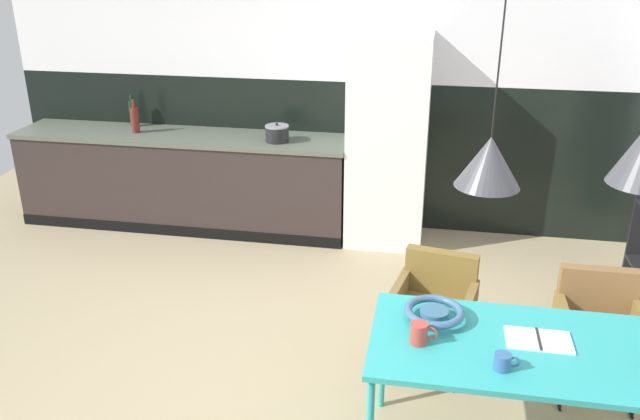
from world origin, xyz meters
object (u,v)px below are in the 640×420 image
object	(u,v)px
armchair_near_window	(599,317)
bottle_spice_small	(133,113)
cooking_pot	(277,133)
mug_wide_latte	(503,362)
refrigerator_column	(388,142)
fruit_bowl	(434,312)
mug_white_ceramic	(420,333)
dining_table	(539,355)
pendant_lamp_over_table_near	(489,161)
armchair_corner_seat	(436,296)
open_book	(539,340)
bottle_wine_green	(135,120)

from	to	relation	value
armchair_near_window	bottle_spice_small	size ratio (longest dim) A/B	2.47
cooking_pot	mug_wide_latte	bearing A→B (deg)	-58.31
refrigerator_column	armchair_near_window	xyz separation A→B (m)	(1.43, -1.94, -0.43)
cooking_pot	bottle_spice_small	distance (m)	1.50
fruit_bowl	mug_white_ceramic	xyz separation A→B (m)	(-0.07, -0.22, 0.01)
dining_table	mug_white_ceramic	bearing A→B (deg)	-172.99
pendant_lamp_over_table_near	refrigerator_column	bearing A→B (deg)	103.70
refrigerator_column	pendant_lamp_over_table_near	xyz separation A→B (m)	(0.65, -2.66, 0.72)
armchair_corner_seat	cooking_pot	bearing A→B (deg)	-39.93
dining_table	open_book	distance (m)	0.07
armchair_near_window	pendant_lamp_over_table_near	xyz separation A→B (m)	(-0.78, -0.72, 1.15)
pendant_lamp_over_table_near	bottle_spice_small	bearing A→B (deg)	137.49
armchair_corner_seat	mug_wide_latte	world-z (taller)	mug_wide_latte
mug_white_ceramic	cooking_pot	distance (m)	3.04
dining_table	armchair_corner_seat	xyz separation A→B (m)	(-0.50, 0.85, -0.20)
armchair_corner_seat	bottle_spice_small	xyz separation A→B (m)	(-2.93, 2.04, 0.54)
armchair_corner_seat	cooking_pot	xyz separation A→B (m)	(-1.45, 1.78, 0.48)
dining_table	mug_wide_latte	size ratio (longest dim) A/B	13.79
armchair_corner_seat	mug_white_ceramic	world-z (taller)	mug_white_ceramic
armchair_near_window	mug_white_ceramic	world-z (taller)	mug_white_ceramic
dining_table	bottle_spice_small	xyz separation A→B (m)	(-3.43, 2.89, 0.34)
open_book	mug_white_ceramic	bearing A→B (deg)	-167.99
mug_wide_latte	bottle_wine_green	xyz separation A→B (m)	(-3.12, 2.90, 0.24)
bottle_wine_green	open_book	bearing A→B (deg)	-38.48
dining_table	mug_wide_latte	xyz separation A→B (m)	(-0.19, -0.21, 0.09)
refrigerator_column	mug_white_ceramic	xyz separation A→B (m)	(0.40, -2.77, -0.13)
refrigerator_column	bottle_wine_green	xyz separation A→B (m)	(-2.34, -0.02, 0.09)
refrigerator_column	dining_table	bearing A→B (deg)	-70.14
mug_wide_latte	pendant_lamp_over_table_near	distance (m)	0.91
armchair_near_window	pendant_lamp_over_table_near	distance (m)	1.57
armchair_near_window	mug_wide_latte	distance (m)	1.21
dining_table	bottle_spice_small	world-z (taller)	bottle_spice_small
refrigerator_column	bottle_wine_green	bearing A→B (deg)	-179.58
mug_wide_latte	mug_white_ceramic	xyz separation A→B (m)	(-0.38, 0.14, 0.01)
mug_white_ceramic	fruit_bowl	bearing A→B (deg)	73.67
cooking_pot	armchair_corner_seat	bearing A→B (deg)	-50.84
bottle_spice_small	pendant_lamp_over_table_near	world-z (taller)	pendant_lamp_over_table_near
refrigerator_column	mug_wide_latte	distance (m)	3.02
fruit_bowl	bottle_wine_green	world-z (taller)	bottle_wine_green
bottle_wine_green	bottle_spice_small	bearing A→B (deg)	119.70
mug_wide_latte	bottle_wine_green	distance (m)	4.26
bottle_wine_green	bottle_spice_small	distance (m)	0.24
armchair_corner_seat	bottle_wine_green	bearing A→B (deg)	-22.18
armchair_near_window	fruit_bowl	size ratio (longest dim) A/B	2.42
fruit_bowl	pendant_lamp_over_table_near	world-z (taller)	pendant_lamp_over_table_near
open_book	mug_wide_latte	bearing A→B (deg)	-125.61
refrigerator_column	armchair_near_window	distance (m)	2.45
armchair_corner_seat	bottle_wine_green	distance (m)	3.40
dining_table	mug_wide_latte	distance (m)	0.30
bottle_spice_small	bottle_wine_green	bearing A→B (deg)	-60.30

